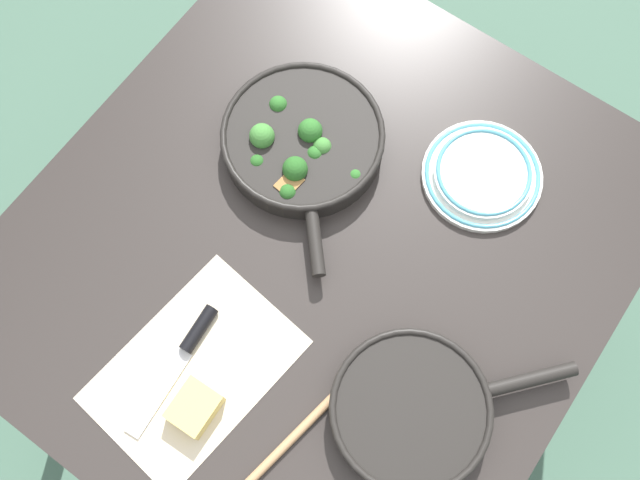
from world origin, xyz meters
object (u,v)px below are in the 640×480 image
at_px(skillet_broccoli, 302,141).
at_px(skillet_eggs, 412,410).
at_px(wooden_spoon, 319,411).
at_px(cheese_block, 196,409).
at_px(grater_knife, 185,351).
at_px(dinner_plate_stack, 483,174).

distance_m(skillet_broccoli, skillet_eggs, 0.52).
height_order(wooden_spoon, cheese_block, cheese_block).
height_order(skillet_broccoli, skillet_eggs, skillet_broccoli).
bearing_deg(skillet_broccoli, grater_knife, -33.53).
bearing_deg(dinner_plate_stack, skillet_eggs, -164.00).
relative_size(wooden_spoon, dinner_plate_stack, 1.53).
bearing_deg(cheese_block, dinner_plate_stack, -14.51).
height_order(skillet_eggs, cheese_block, skillet_eggs).
relative_size(wooden_spoon, grater_knife, 1.39).
distance_m(skillet_eggs, wooden_spoon, 0.15).
bearing_deg(wooden_spoon, cheese_block, 134.71).
bearing_deg(wooden_spoon, grater_knife, 111.79).
relative_size(skillet_eggs, grater_knife, 1.43).
bearing_deg(grater_knife, cheese_block, 45.89).
relative_size(skillet_eggs, dinner_plate_stack, 1.58).
xyz_separation_m(wooden_spoon, dinner_plate_stack, (0.52, 0.00, 0.00)).
distance_m(skillet_broccoli, wooden_spoon, 0.48).
height_order(grater_knife, dinner_plate_stack, dinner_plate_stack).
bearing_deg(grater_knife, skillet_broccoli, -176.46).
bearing_deg(cheese_block, wooden_spoon, -55.25).
relative_size(wooden_spoon, cheese_block, 4.18).
xyz_separation_m(skillet_eggs, cheese_block, (-0.20, 0.29, -0.01)).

